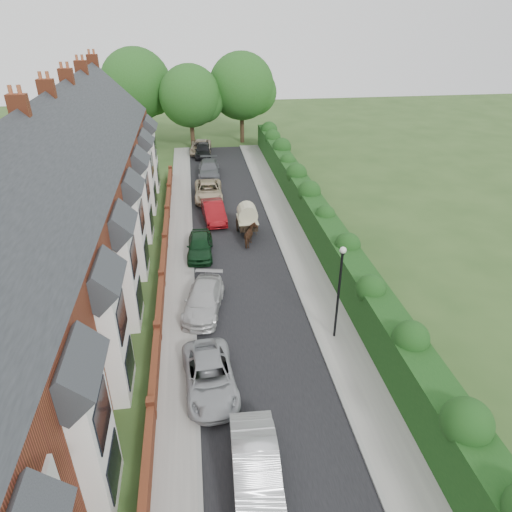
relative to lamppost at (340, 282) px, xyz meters
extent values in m
plane|color=#2D4C1E|center=(-3.40, -4.00, -3.30)|extent=(140.00, 140.00, 0.00)
cube|color=black|center=(-3.90, 7.00, -3.29)|extent=(6.00, 58.00, 0.02)
cube|color=gray|center=(0.20, 7.00, -3.24)|extent=(2.20, 58.00, 0.12)
cube|color=gray|center=(-7.75, 7.00, -3.24)|extent=(1.70, 58.00, 0.12)
cube|color=gray|center=(-0.85, 7.00, -3.23)|extent=(0.18, 58.00, 0.13)
cube|color=gray|center=(-6.95, 7.00, -3.23)|extent=(0.18, 58.00, 0.13)
cube|color=#123813|center=(2.00, 7.00, -2.05)|extent=(1.50, 58.00, 2.50)
cube|color=brown|center=(-14.40, 6.00, -0.05)|extent=(8.00, 40.00, 6.50)
cube|color=#24272B|center=(-14.40, 6.00, 3.20)|extent=(8.00, 40.20, 8.00)
cube|color=white|center=(-10.35, -10.10, 1.10)|extent=(0.12, 1.20, 1.60)
cube|color=white|center=(-10.05, -7.10, -0.70)|extent=(0.70, 2.40, 5.20)
cube|color=black|center=(-9.68, -7.10, -1.90)|extent=(0.06, 1.80, 1.60)
cube|color=black|center=(-9.68, -7.10, 0.50)|extent=(0.06, 1.80, 1.60)
cube|color=#24272B|center=(-10.20, -7.10, 2.30)|extent=(1.70, 2.60, 1.70)
cube|color=#3F2D2D|center=(-10.36, -5.00, -2.25)|extent=(0.08, 0.90, 2.10)
cube|color=white|center=(-10.35, -5.10, 1.10)|extent=(0.12, 1.20, 1.60)
cube|color=white|center=(-10.05, -2.10, -0.70)|extent=(0.70, 2.40, 5.20)
cube|color=black|center=(-9.68, -2.10, -1.90)|extent=(0.06, 1.80, 1.60)
cube|color=black|center=(-9.68, -2.10, 0.50)|extent=(0.06, 1.80, 1.60)
cube|color=#24272B|center=(-10.20, -2.10, 2.30)|extent=(1.70, 2.60, 1.70)
cube|color=#3F2D2D|center=(-10.36, 0.00, -2.25)|extent=(0.08, 0.90, 2.10)
cube|color=white|center=(-10.35, -0.10, 1.10)|extent=(0.12, 1.20, 1.60)
cube|color=white|center=(-10.05, 2.90, -0.70)|extent=(0.70, 2.40, 5.20)
cube|color=black|center=(-9.68, 2.90, -1.90)|extent=(0.06, 1.80, 1.60)
cube|color=black|center=(-9.68, 2.90, 0.50)|extent=(0.06, 1.80, 1.60)
cube|color=#24272B|center=(-10.20, 2.90, 2.30)|extent=(1.70, 2.60, 1.70)
cube|color=#3F2D2D|center=(-10.36, 5.00, -2.25)|extent=(0.08, 0.90, 2.10)
cube|color=white|center=(-10.35, 4.90, 1.10)|extent=(0.12, 1.20, 1.60)
cube|color=white|center=(-10.05, 7.90, -0.70)|extent=(0.70, 2.40, 5.20)
cube|color=black|center=(-9.68, 7.90, -1.90)|extent=(0.06, 1.80, 1.60)
cube|color=black|center=(-9.68, 7.90, 0.50)|extent=(0.06, 1.80, 1.60)
cube|color=#24272B|center=(-10.20, 7.90, 2.30)|extent=(1.70, 2.60, 1.70)
cube|color=#3F2D2D|center=(-10.36, 10.00, -2.25)|extent=(0.08, 0.90, 2.10)
cube|color=white|center=(-10.35, 9.90, 1.10)|extent=(0.12, 1.20, 1.60)
cube|color=white|center=(-10.05, 12.90, -0.70)|extent=(0.70, 2.40, 5.20)
cube|color=black|center=(-9.68, 12.90, -1.90)|extent=(0.06, 1.80, 1.60)
cube|color=black|center=(-9.68, 12.90, 0.50)|extent=(0.06, 1.80, 1.60)
cube|color=#24272B|center=(-10.20, 12.90, 2.30)|extent=(1.70, 2.60, 1.70)
cube|color=#3F2D2D|center=(-10.36, 15.00, -2.25)|extent=(0.08, 0.90, 2.10)
cube|color=white|center=(-10.35, 14.90, 1.10)|extent=(0.12, 1.20, 1.60)
cube|color=white|center=(-10.05, 17.90, -0.70)|extent=(0.70, 2.40, 5.20)
cube|color=black|center=(-9.68, 17.90, -1.90)|extent=(0.06, 1.80, 1.60)
cube|color=black|center=(-9.68, 17.90, 0.50)|extent=(0.06, 1.80, 1.60)
cube|color=#24272B|center=(-10.20, 17.90, 2.30)|extent=(1.70, 2.60, 1.70)
cube|color=#3F2D2D|center=(-10.36, 20.00, -2.25)|extent=(0.08, 0.90, 2.10)
cube|color=white|center=(-10.35, 19.90, 1.10)|extent=(0.12, 1.20, 1.60)
cube|color=white|center=(-10.05, 22.90, -0.70)|extent=(0.70, 2.40, 5.20)
cube|color=black|center=(-9.68, 22.90, -1.90)|extent=(0.06, 1.80, 1.60)
cube|color=black|center=(-9.68, 22.90, 0.50)|extent=(0.06, 1.80, 1.60)
cube|color=#24272B|center=(-10.20, 22.90, 2.30)|extent=(1.70, 2.60, 1.70)
cube|color=#3F2D2D|center=(-10.36, 25.00, -2.25)|extent=(0.08, 0.90, 2.10)
cube|color=white|center=(-10.35, 24.90, 1.10)|extent=(0.12, 1.20, 1.60)
cube|color=brown|center=(-14.40, 6.00, 7.00)|extent=(0.90, 0.50, 1.60)
cylinder|color=#964C2D|center=(-14.60, 6.00, 7.95)|extent=(0.20, 0.20, 0.50)
cylinder|color=#964C2D|center=(-14.20, 6.00, 7.95)|extent=(0.20, 0.20, 0.50)
cube|color=brown|center=(-14.40, 11.00, 7.00)|extent=(0.90, 0.50, 1.60)
cylinder|color=#964C2D|center=(-14.60, 11.00, 7.95)|extent=(0.20, 0.20, 0.50)
cylinder|color=#964C2D|center=(-14.20, 11.00, 7.95)|extent=(0.20, 0.20, 0.50)
cube|color=brown|center=(-14.40, 16.00, 7.00)|extent=(0.90, 0.50, 1.60)
cylinder|color=#964C2D|center=(-14.60, 16.00, 7.95)|extent=(0.20, 0.20, 0.50)
cylinder|color=#964C2D|center=(-14.20, 16.00, 7.95)|extent=(0.20, 0.20, 0.50)
cube|color=brown|center=(-14.40, 21.00, 7.00)|extent=(0.90, 0.50, 1.60)
cylinder|color=#964C2D|center=(-14.60, 21.00, 7.95)|extent=(0.20, 0.20, 0.50)
cylinder|color=#964C2D|center=(-14.20, 21.00, 7.95)|extent=(0.20, 0.20, 0.50)
cube|color=brown|center=(-14.40, 26.00, 7.00)|extent=(0.90, 0.50, 1.60)
cylinder|color=#964C2D|center=(-14.60, 26.00, 7.95)|extent=(0.20, 0.20, 0.50)
cylinder|color=#964C2D|center=(-14.20, 26.00, 7.95)|extent=(0.20, 0.20, 0.50)
cube|color=brown|center=(-8.75, -6.50, -2.85)|extent=(0.30, 4.70, 0.90)
cube|color=brown|center=(-8.75, -1.50, -2.85)|extent=(0.30, 4.70, 0.90)
cube|color=brown|center=(-8.75, 3.50, -2.85)|extent=(0.30, 4.70, 0.90)
cube|color=brown|center=(-8.75, 8.50, -2.85)|extent=(0.30, 4.70, 0.90)
cube|color=brown|center=(-8.75, 13.50, -2.85)|extent=(0.30, 4.70, 0.90)
cube|color=brown|center=(-8.75, 18.50, -2.85)|extent=(0.30, 4.70, 0.90)
cube|color=brown|center=(-8.75, 23.50, -2.85)|extent=(0.30, 4.70, 0.90)
cube|color=brown|center=(-8.75, -4.00, -2.75)|extent=(0.35, 0.35, 1.10)
cube|color=brown|center=(-8.75, 1.00, -2.75)|extent=(0.35, 0.35, 1.10)
cube|color=brown|center=(-8.75, 6.00, -2.75)|extent=(0.35, 0.35, 1.10)
cube|color=brown|center=(-8.75, 11.00, -2.75)|extent=(0.35, 0.35, 1.10)
cube|color=brown|center=(-8.75, 16.00, -2.75)|extent=(0.35, 0.35, 1.10)
cube|color=brown|center=(-8.75, 21.00, -2.75)|extent=(0.35, 0.35, 1.10)
cube|color=brown|center=(-8.75, 26.00, -2.75)|extent=(0.35, 0.35, 1.10)
cylinder|color=black|center=(0.00, 0.00, -0.90)|extent=(0.12, 0.12, 4.80)
cylinder|color=black|center=(0.00, 0.00, 1.55)|extent=(0.20, 0.20, 0.10)
sphere|color=silver|center=(0.00, 0.00, 1.70)|extent=(0.32, 0.32, 0.32)
cylinder|color=#332316|center=(-6.40, 36.00, -0.92)|extent=(0.50, 0.50, 4.75)
sphere|color=#234818|center=(-6.40, 36.00, 2.59)|extent=(6.80, 6.80, 6.80)
sphere|color=#234818|center=(-5.04, 36.30, 1.93)|extent=(4.76, 4.76, 4.76)
cylinder|color=#332316|center=(-0.40, 38.00, -0.67)|extent=(0.50, 0.50, 5.25)
sphere|color=#234818|center=(-0.40, 38.00, 3.21)|extent=(7.60, 7.60, 7.60)
sphere|color=#234818|center=(1.12, 38.30, 2.48)|extent=(5.32, 5.32, 5.32)
cylinder|color=#332316|center=(-12.40, 39.00, -0.55)|extent=(0.50, 0.50, 5.50)
sphere|color=#234818|center=(-12.40, 39.00, 3.52)|extent=(8.00, 8.00, 8.00)
sphere|color=#234818|center=(-10.80, 39.30, 2.75)|extent=(5.60, 5.60, 5.60)
imported|color=silver|center=(-5.00, -7.40, -2.54)|extent=(1.75, 4.65, 1.52)
imported|color=#A3A6AA|center=(-6.35, -2.60, -2.65)|extent=(2.48, 4.83, 1.30)
imported|color=beige|center=(-6.40, 3.27, -2.63)|extent=(2.77, 4.91, 1.34)
imported|color=black|center=(-6.40, 9.69, -2.60)|extent=(1.87, 4.19, 1.40)
imported|color=maroon|center=(-5.16, 15.20, -2.57)|extent=(1.89, 4.53, 1.46)
imported|color=#C2AD8C|center=(-5.36, 19.80, -2.60)|extent=(2.45, 5.11, 1.40)
imported|color=#595C61|center=(-5.03, 25.75, -2.58)|extent=(2.26, 5.07, 1.44)
imported|color=black|center=(-5.38, 32.56, -2.56)|extent=(1.98, 4.43, 1.48)
imported|color=#412718|center=(-2.88, 10.59, -2.57)|extent=(1.26, 1.88, 1.46)
cube|color=black|center=(-2.88, 12.44, -2.39)|extent=(1.28, 2.14, 0.53)
cylinder|color=#B8B28F|center=(-2.88, 12.44, -1.64)|extent=(1.39, 1.34, 1.39)
cube|color=#B8B28F|center=(-2.88, 12.44, -2.12)|extent=(1.41, 2.19, 0.04)
cylinder|color=black|center=(-3.57, 13.08, -2.82)|extent=(0.09, 0.96, 0.96)
cylinder|color=black|center=(-2.18, 13.08, -2.82)|extent=(0.09, 0.96, 0.96)
cylinder|color=black|center=(-3.25, 11.26, -2.33)|extent=(0.06, 1.92, 0.06)
cylinder|color=black|center=(-2.50, 11.26, -2.33)|extent=(0.06, 1.92, 0.06)
imported|color=tan|center=(-5.56, 33.94, -2.62)|extent=(2.65, 5.05, 1.36)
camera|label=1|loc=(-6.40, -17.45, 11.40)|focal=32.00mm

